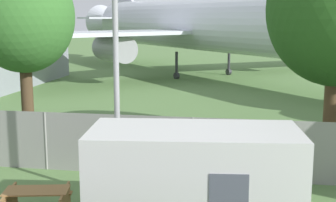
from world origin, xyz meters
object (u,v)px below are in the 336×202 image
object	(u,v)px
airplane	(214,24)
tree_near_hangar	(23,17)
picnic_bench_near_cabin	(37,200)
portable_cabin	(194,183)

from	to	relation	value
airplane	tree_near_hangar	bearing A→B (deg)	-55.41
airplane	tree_near_hangar	size ratio (longest dim) A/B	5.35
airplane	picnic_bench_near_cabin	size ratio (longest dim) A/B	21.00
portable_cabin	tree_near_hangar	world-z (taller)	tree_near_hangar
portable_cabin	picnic_bench_near_cabin	xyz separation A→B (m)	(-4.19, 0.30, -0.84)
portable_cabin	picnic_bench_near_cabin	bearing A→B (deg)	169.70
airplane	picnic_bench_near_cabin	distance (m)	29.66
portable_cabin	picnic_bench_near_cabin	distance (m)	4.29
airplane	portable_cabin	size ratio (longest dim) A/B	7.79
airplane	tree_near_hangar	world-z (taller)	airplane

